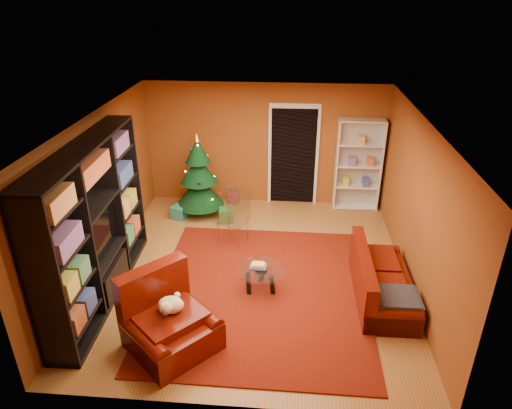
# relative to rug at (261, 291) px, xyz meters

# --- Properties ---
(floor) EXTENTS (5.00, 5.50, 0.05)m
(floor) POSITION_rel_rug_xyz_m (-0.15, 0.57, -0.04)
(floor) COLOR #926029
(floor) RESTS_ON ground
(ceiling) EXTENTS (5.00, 5.50, 0.05)m
(ceiling) POSITION_rel_rug_xyz_m (-0.15, 0.57, 2.61)
(ceiling) COLOR silver
(ceiling) RESTS_ON wall_back
(wall_back) EXTENTS (5.00, 0.05, 2.60)m
(wall_back) POSITION_rel_rug_xyz_m (-0.15, 3.35, 1.29)
(wall_back) COLOR brown
(wall_back) RESTS_ON ground
(wall_left) EXTENTS (0.05, 5.50, 2.60)m
(wall_left) POSITION_rel_rug_xyz_m (-2.68, 0.57, 1.29)
(wall_left) COLOR brown
(wall_left) RESTS_ON ground
(wall_right) EXTENTS (0.05, 5.50, 2.60)m
(wall_right) POSITION_rel_rug_xyz_m (2.37, 0.57, 1.29)
(wall_right) COLOR brown
(wall_right) RESTS_ON ground
(doorway) EXTENTS (1.06, 0.60, 2.16)m
(doorway) POSITION_rel_rug_xyz_m (0.45, 3.30, 1.04)
(doorway) COLOR black
(doorway) RESTS_ON floor
(rug) EXTENTS (3.31, 3.86, 0.02)m
(rug) POSITION_rel_rug_xyz_m (0.00, 0.00, 0.00)
(rug) COLOR #681609
(rug) RESTS_ON floor
(media_unit) EXTENTS (0.57, 3.16, 2.41)m
(media_unit) POSITION_rel_rug_xyz_m (-2.43, -0.22, 1.20)
(media_unit) COLOR black
(media_unit) RESTS_ON floor
(christmas_tree) EXTENTS (1.24, 1.24, 1.76)m
(christmas_tree) POSITION_rel_rug_xyz_m (-1.45, 2.59, 0.84)
(christmas_tree) COLOR black
(christmas_tree) RESTS_ON floor
(gift_box_teal) EXTENTS (0.34, 0.34, 0.27)m
(gift_box_teal) POSITION_rel_rug_xyz_m (-1.85, 2.35, 0.12)
(gift_box_teal) COLOR teal
(gift_box_teal) RESTS_ON floor
(gift_box_green) EXTENTS (0.32, 0.32, 0.28)m
(gift_box_green) POSITION_rel_rug_xyz_m (-0.87, 2.28, 0.13)
(gift_box_green) COLOR #1D6125
(gift_box_green) RESTS_ON floor
(gift_box_red) EXTENTS (0.25, 0.25, 0.20)m
(gift_box_red) POSITION_rel_rug_xyz_m (-0.83, 3.16, 0.09)
(gift_box_red) COLOR maroon
(gift_box_red) RESTS_ON floor
(white_bookshelf) EXTENTS (0.92, 0.33, 1.99)m
(white_bookshelf) POSITION_rel_rug_xyz_m (1.80, 3.14, 0.96)
(white_bookshelf) COLOR white
(white_bookshelf) RESTS_ON floor
(armchair) EXTENTS (1.57, 1.57, 0.87)m
(armchair) POSITION_rel_rug_xyz_m (-1.07, -1.30, 0.42)
(armchair) COLOR #490C04
(armchair) RESTS_ON rug
(dog) EXTENTS (0.49, 0.50, 0.28)m
(dog) POSITION_rel_rug_xyz_m (-1.08, -1.23, 0.63)
(dog) COLOR #F0E2C1
(dog) RESTS_ON armchair
(sofa) EXTENTS (0.81, 1.79, 0.77)m
(sofa) POSITION_rel_rug_xyz_m (1.87, 0.01, 0.37)
(sofa) COLOR #490C04
(sofa) RESTS_ON rug
(coffee_table) EXTENTS (0.81, 0.81, 0.49)m
(coffee_table) POSITION_rel_rug_xyz_m (0.00, 0.04, 0.19)
(coffee_table) COLOR gray
(coffee_table) RESTS_ON rug
(acrylic_chair) EXTENTS (0.63, 0.66, 0.95)m
(acrylic_chair) POSITION_rel_rug_xyz_m (-0.61, 1.44, 0.46)
(acrylic_chair) COLOR #66605B
(acrylic_chair) RESTS_ON rug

